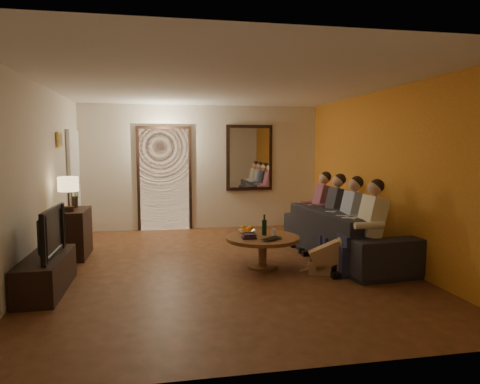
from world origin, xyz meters
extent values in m
cube|color=#492B13|center=(0.00, 0.00, 0.00)|extent=(5.00, 6.00, 0.01)
cube|color=white|center=(0.00, 0.00, 2.60)|extent=(5.00, 6.00, 0.01)
cube|color=beige|center=(0.00, 3.00, 1.30)|extent=(5.00, 0.02, 2.60)
cube|color=beige|center=(0.00, -3.00, 1.30)|extent=(5.00, 0.02, 2.60)
cube|color=beige|center=(-2.50, 0.00, 1.30)|extent=(0.02, 6.00, 2.60)
cube|color=beige|center=(2.50, 0.00, 1.30)|extent=(0.02, 6.00, 2.60)
cube|color=orange|center=(2.49, 0.00, 1.30)|extent=(0.01, 6.00, 2.60)
cube|color=#FFE0A5|center=(-0.80, 2.98, 1.05)|extent=(1.00, 0.06, 2.10)
cube|color=black|center=(-0.80, 2.97, 1.05)|extent=(1.12, 0.04, 2.22)
cube|color=silver|center=(-0.55, 2.98, 0.90)|extent=(0.45, 0.03, 1.70)
cube|color=black|center=(1.00, 2.96, 1.50)|extent=(1.00, 0.05, 1.40)
cube|color=white|center=(1.00, 2.93, 1.50)|extent=(0.86, 0.02, 1.26)
cube|color=white|center=(-2.46, 2.30, 1.02)|extent=(0.06, 0.85, 2.04)
cube|color=#B28C33|center=(-2.47, 1.30, 1.85)|extent=(0.03, 0.28, 0.24)
cube|color=brown|center=(-2.46, 1.30, 1.85)|extent=(0.01, 0.22, 0.18)
cube|color=black|center=(-2.25, 0.95, 0.38)|extent=(0.45, 0.85, 0.76)
cube|color=black|center=(-2.25, -0.71, 0.21)|extent=(0.45, 1.29, 0.43)
imported|color=black|center=(-2.25, -0.71, 0.72)|extent=(1.02, 0.13, 0.58)
imported|color=black|center=(1.95, 0.13, 0.38)|extent=(2.71, 1.26, 0.77)
cylinder|color=brown|center=(0.54, -0.16, 0.23)|extent=(1.33, 1.33, 0.45)
imported|color=white|center=(0.36, 0.06, 0.48)|extent=(0.26, 0.26, 0.06)
cylinder|color=silver|center=(0.72, -0.11, 0.50)|extent=(0.06, 0.06, 0.10)
imported|color=black|center=(0.64, -0.44, 0.46)|extent=(0.39, 0.37, 0.03)
camera|label=1|loc=(-0.88, -6.03, 1.73)|focal=32.00mm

